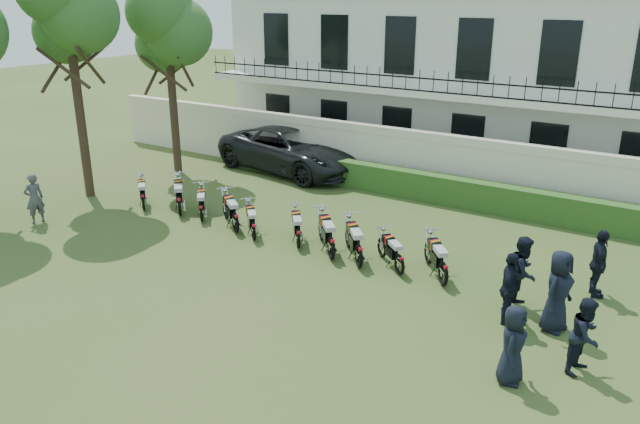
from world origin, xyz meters
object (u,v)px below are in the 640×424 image
(motorcycle_7, at_px, (359,250))
(officer_1, at_px, (586,335))
(officer_3, at_px, (558,291))
(officer_4, at_px, (523,272))
(suv, at_px, (293,150))
(inspector, at_px, (34,199))
(motorcycle_5, at_px, (298,234))
(officer_5, at_px, (599,264))
(motorcycle_3, at_px, (235,218))
(motorcycle_8, at_px, (400,260))
(tree_west_near, at_px, (168,25))
(motorcycle_0, at_px, (143,198))
(motorcycle_6, at_px, (331,242))
(officer_0, at_px, (513,345))
(motorcycle_2, at_px, (201,209))
(tree_west_mid, at_px, (67,5))
(officer_2, at_px, (509,289))
(motorcycle_9, at_px, (444,268))
(motorcycle_1, at_px, (179,201))
(motorcycle_4, at_px, (253,227))

(motorcycle_7, xyz_separation_m, officer_1, (6.09, -1.85, 0.27))
(officer_3, relative_size, officer_4, 1.06)
(suv, distance_m, inspector, 10.14)
(motorcycle_5, bearing_deg, motorcycle_7, -44.74)
(officer_3, relative_size, officer_5, 1.09)
(motorcycle_3, xyz_separation_m, motorcycle_8, (5.60, -0.01, -0.06))
(tree_west_near, distance_m, officer_5, 17.54)
(motorcycle_5, distance_m, officer_1, 8.49)
(motorcycle_7, xyz_separation_m, officer_3, (5.24, -0.48, 0.42))
(motorcycle_5, height_order, motorcycle_8, motorcycle_5)
(motorcycle_0, bearing_deg, inspector, -175.88)
(motorcycle_7, bearing_deg, suv, 93.90)
(motorcycle_7, distance_m, officer_3, 5.27)
(suv, xyz_separation_m, officer_5, (12.78, -5.23, -0.05))
(motorcycle_6, xyz_separation_m, suv, (-6.17, 6.92, 0.39))
(officer_0, relative_size, officer_4, 0.91)
(motorcycle_6, xyz_separation_m, inspector, (-9.60, -2.62, 0.29))
(suv, relative_size, officer_5, 3.82)
(motorcycle_2, xyz_separation_m, motorcycle_8, (7.17, -0.16, -0.02))
(motorcycle_2, xyz_separation_m, motorcycle_5, (3.90, -0.13, 0.00))
(tree_west_mid, distance_m, motorcycle_0, 6.85)
(officer_2, bearing_deg, motorcycle_5, 70.93)
(suv, bearing_deg, inspector, 169.09)
(motorcycle_6, xyz_separation_m, officer_1, (7.01, -1.90, 0.26))
(motorcycle_9, xyz_separation_m, officer_4, (1.95, 0.02, 0.38))
(motorcycle_0, height_order, motorcycle_3, motorcycle_3)
(motorcycle_1, bearing_deg, tree_west_near, 89.98)
(motorcycle_4, xyz_separation_m, motorcycle_8, (4.74, 0.20, -0.01))
(officer_4, height_order, officer_5, officer_4)
(motorcycle_8, relative_size, officer_4, 0.80)
(officer_3, bearing_deg, motorcycle_3, 98.14)
(officer_2, bearing_deg, officer_4, -11.92)
(motorcycle_5, relative_size, motorcycle_7, 0.92)
(inspector, bearing_deg, motorcycle_0, 156.14)
(officer_3, bearing_deg, tree_west_mid, 99.68)
(motorcycle_2, distance_m, motorcycle_3, 1.57)
(officer_3, bearing_deg, motorcycle_6, 97.11)
(motorcycle_5, xyz_separation_m, suv, (-4.94, 6.76, 0.45))
(tree_west_near, distance_m, officer_0, 18.20)
(officer_1, height_order, officer_5, officer_5)
(officer_1, relative_size, officer_3, 0.84)
(motorcycle_9, distance_m, officer_1, 4.28)
(tree_west_near, distance_m, officer_3, 17.54)
(officer_3, bearing_deg, motorcycle_0, 99.65)
(motorcycle_0, xyz_separation_m, motorcycle_5, (6.36, 0.11, -0.00))
(officer_3, bearing_deg, motorcycle_4, 99.07)
(tree_west_near, xyz_separation_m, officer_3, (16.16, -4.70, -4.95))
(officer_0, xyz_separation_m, officer_1, (1.09, 1.12, -0.01))
(tree_west_near, relative_size, inspector, 4.79)
(motorcycle_3, xyz_separation_m, inspector, (-6.04, -2.76, 0.31))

